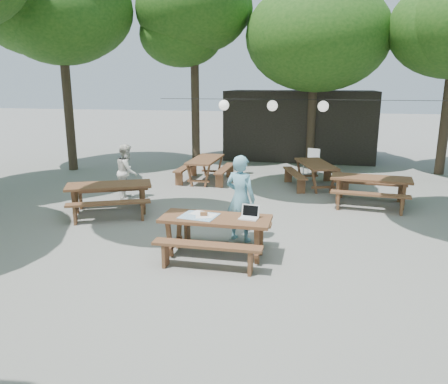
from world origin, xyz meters
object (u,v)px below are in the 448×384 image
Objects in this scene: woman at (240,198)px; second_person at (127,171)px; main_picnic_table at (216,236)px; plastic_chair at (311,168)px; picnic_table_nw at (110,199)px.

woman is 4.48m from second_person.
plastic_chair is (1.53, 7.82, -0.13)m from main_picnic_table.
woman is (0.29, 0.93, 0.49)m from main_picnic_table.
second_person reaches higher than main_picnic_table.
second_person is 6.51m from plastic_chair.
picnic_table_nw is 7.44m from plastic_chair.
plastic_chair is (1.25, 6.89, -0.62)m from woman.
main_picnic_table is at bearing -78.08° from plastic_chair.
main_picnic_table is 1.14× the size of woman.
second_person is at bearing -16.58° from woman.
plastic_chair is at bearing 78.90° from main_picnic_table.
second_person is at bearing 73.36° from picnic_table_nw.
plastic_chair is at bearing -64.32° from second_person.
main_picnic_table is 0.84× the size of picnic_table_nw.
picnic_table_nw is at bearing 172.44° from second_person.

